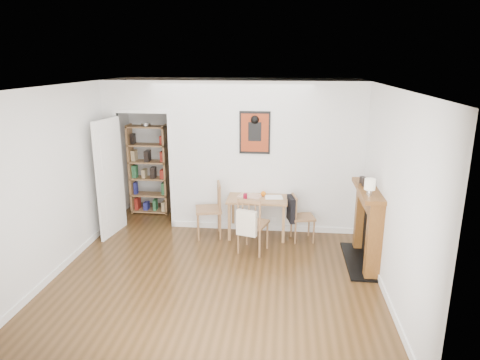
# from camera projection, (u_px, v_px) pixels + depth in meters

# --- Properties ---
(ground) EXTENTS (5.20, 5.20, 0.00)m
(ground) POSITION_uv_depth(u_px,v_px,m) (220.00, 263.00, 6.40)
(ground) COLOR #50341A
(ground) RESTS_ON ground
(room_shell) EXTENTS (5.20, 5.20, 5.20)m
(room_shell) POSITION_uv_depth(u_px,v_px,m) (237.00, 158.00, 7.33)
(room_shell) COLOR silver
(room_shell) RESTS_ON ground
(dining_table) EXTENTS (1.01, 0.64, 0.69)m
(dining_table) POSITION_uv_depth(u_px,v_px,m) (257.00, 202.00, 7.24)
(dining_table) COLOR #976F46
(dining_table) RESTS_ON ground
(chair_left) EXTENTS (0.57, 0.57, 0.95)m
(chair_left) POSITION_uv_depth(u_px,v_px,m) (208.00, 210.00, 7.25)
(chair_left) COLOR brown
(chair_left) RESTS_ON ground
(chair_right) EXTENTS (0.52, 0.47, 0.80)m
(chair_right) POSITION_uv_depth(u_px,v_px,m) (302.00, 217.00, 7.10)
(chair_right) COLOR brown
(chair_right) RESTS_ON ground
(chair_front) EXTENTS (0.57, 0.61, 0.91)m
(chair_front) POSITION_uv_depth(u_px,v_px,m) (253.00, 224.00, 6.66)
(chair_front) COLOR brown
(chair_front) RESTS_ON ground
(bookshelf) EXTENTS (0.74, 0.29, 1.75)m
(bookshelf) POSITION_uv_depth(u_px,v_px,m) (149.00, 170.00, 8.30)
(bookshelf) COLOR #976F46
(bookshelf) RESTS_ON ground
(fireplace) EXTENTS (0.45, 1.25, 1.16)m
(fireplace) POSITION_uv_depth(u_px,v_px,m) (368.00, 224.00, 6.25)
(fireplace) COLOR brown
(fireplace) RESTS_ON ground
(red_glass) EXTENTS (0.07, 0.07, 0.09)m
(red_glass) POSITION_uv_depth(u_px,v_px,m) (245.00, 196.00, 7.15)
(red_glass) COLOR maroon
(red_glass) RESTS_ON dining_table
(orange_fruit) EXTENTS (0.09, 0.09, 0.09)m
(orange_fruit) POSITION_uv_depth(u_px,v_px,m) (263.00, 194.00, 7.28)
(orange_fruit) COLOR orange
(orange_fruit) RESTS_ON dining_table
(placemat) EXTENTS (0.46, 0.39, 0.00)m
(placemat) POSITION_uv_depth(u_px,v_px,m) (250.00, 196.00, 7.31)
(placemat) COLOR beige
(placemat) RESTS_ON dining_table
(notebook) EXTENTS (0.32, 0.25, 0.01)m
(notebook) POSITION_uv_depth(u_px,v_px,m) (274.00, 197.00, 7.21)
(notebook) COLOR white
(notebook) RESTS_ON dining_table
(mantel_lamp) EXTENTS (0.15, 0.15, 0.23)m
(mantel_lamp) POSITION_uv_depth(u_px,v_px,m) (370.00, 185.00, 5.74)
(mantel_lamp) COLOR silver
(mantel_lamp) RESTS_ON fireplace
(ceramic_jar_a) EXTENTS (0.10, 0.10, 0.12)m
(ceramic_jar_a) POSITION_uv_depth(u_px,v_px,m) (366.00, 182.00, 6.20)
(ceramic_jar_a) COLOR black
(ceramic_jar_a) RESTS_ON fireplace
(ceramic_jar_b) EXTENTS (0.08, 0.08, 0.10)m
(ceramic_jar_b) POSITION_uv_depth(u_px,v_px,m) (362.00, 180.00, 6.35)
(ceramic_jar_b) COLOR black
(ceramic_jar_b) RESTS_ON fireplace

